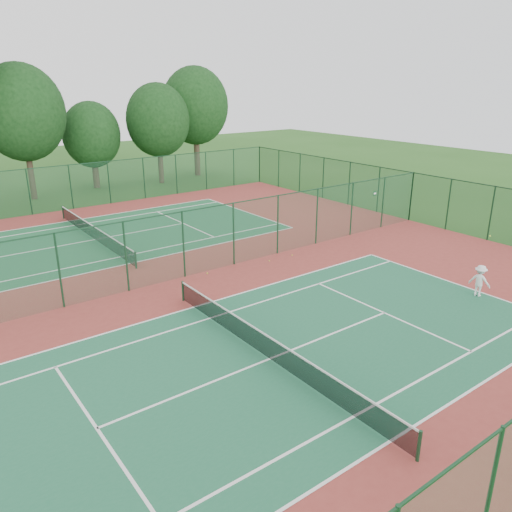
# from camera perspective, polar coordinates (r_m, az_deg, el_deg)

# --- Properties ---
(ground) EXTENTS (120.00, 120.00, 0.00)m
(ground) POSITION_cam_1_polar(r_m,az_deg,el_deg) (25.47, -11.13, -3.10)
(ground) COLOR #25541A
(ground) RESTS_ON ground
(red_pad) EXTENTS (40.00, 36.00, 0.01)m
(red_pad) POSITION_cam_1_polar(r_m,az_deg,el_deg) (25.47, -11.13, -3.09)
(red_pad) COLOR maroon
(red_pad) RESTS_ON ground
(court_near) EXTENTS (23.77, 10.97, 0.01)m
(court_near) POSITION_cam_1_polar(r_m,az_deg,el_deg) (18.54, 1.51, -11.71)
(court_near) COLOR #1E603F
(court_near) RESTS_ON red_pad
(court_far) EXTENTS (23.77, 10.97, 0.01)m
(court_far) POSITION_cam_1_polar(r_m,az_deg,el_deg) (33.39, -17.97, 1.78)
(court_far) COLOR #1D5D35
(court_far) RESTS_ON red_pad
(fence_north) EXTENTS (40.00, 0.09, 3.50)m
(fence_north) POSITION_cam_1_polar(r_m,az_deg,el_deg) (41.39, -22.44, 7.06)
(fence_north) COLOR #17462C
(fence_north) RESTS_ON ground
(fence_east) EXTENTS (0.09, 36.00, 3.50)m
(fence_east) POSITION_cam_1_polar(r_m,az_deg,el_deg) (37.59, 17.32, 6.52)
(fence_east) COLOR #164428
(fence_east) RESTS_ON ground
(fence_divider) EXTENTS (40.00, 0.09, 3.50)m
(fence_divider) POSITION_cam_1_polar(r_m,az_deg,el_deg) (24.86, -11.39, 0.66)
(fence_divider) COLOR #164429
(fence_divider) RESTS_ON ground
(tennis_net_near) EXTENTS (0.10, 12.90, 0.97)m
(tennis_net_near) POSITION_cam_1_polar(r_m,az_deg,el_deg) (18.27, 1.53, -10.29)
(tennis_net_near) COLOR #163E23
(tennis_net_near) RESTS_ON ground
(tennis_net_far) EXTENTS (0.10, 12.90, 0.97)m
(tennis_net_far) POSITION_cam_1_polar(r_m,az_deg,el_deg) (33.24, -18.06, 2.65)
(tennis_net_far) COLOR #133520
(tennis_net_far) RESTS_ON ground
(player_near) EXTENTS (0.75, 1.08, 1.52)m
(player_near) POSITION_cam_1_polar(r_m,az_deg,el_deg) (25.51, 24.20, -2.59)
(player_near) COLOR white
(player_near) RESTS_ON court_near
(stray_ball_a) EXTENTS (0.07, 0.07, 0.07)m
(stray_ball_a) POSITION_cam_1_polar(r_m,az_deg,el_deg) (27.95, 1.53, -0.56)
(stray_ball_a) COLOR #B1C42D
(stray_ball_a) RESTS_ON red_pad
(stray_ball_b) EXTENTS (0.07, 0.07, 0.07)m
(stray_ball_b) POSITION_cam_1_polar(r_m,az_deg,el_deg) (28.94, 4.15, 0.11)
(stray_ball_b) COLOR gold
(stray_ball_b) RESTS_ON red_pad
(stray_ball_c) EXTENTS (0.07, 0.07, 0.07)m
(stray_ball_c) POSITION_cam_1_polar(r_m,az_deg,el_deg) (26.28, -5.57, -1.97)
(stray_ball_c) COLOR #BADA32
(stray_ball_c) RESTS_ON red_pad
(evergreen_row) EXTENTS (39.00, 5.00, 12.00)m
(evergreen_row) POSITION_cam_1_polar(r_m,az_deg,el_deg) (47.81, -23.59, 6.24)
(evergreen_row) COLOR black
(evergreen_row) RESTS_ON ground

